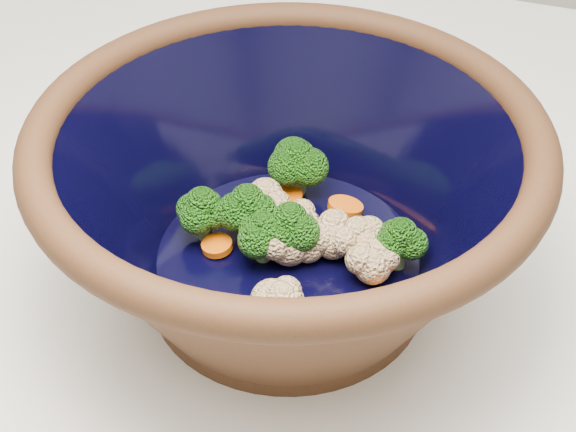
% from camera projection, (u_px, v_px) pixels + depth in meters
% --- Properties ---
extents(mixing_bowl, '(0.39, 0.39, 0.17)m').
position_uv_depth(mixing_bowl, '(288.00, 200.00, 0.61)').
color(mixing_bowl, black).
rests_on(mixing_bowl, counter).
extents(vegetable_pile, '(0.20, 0.18, 0.06)m').
position_uv_depth(vegetable_pile, '(290.00, 223.00, 0.63)').
color(vegetable_pile, '#608442').
rests_on(vegetable_pile, mixing_bowl).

